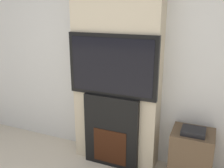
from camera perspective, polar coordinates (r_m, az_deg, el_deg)
name	(u,v)px	position (r m, az deg, el deg)	size (l,w,h in m)	color
wall_back	(122,53)	(3.04, 2.29, 7.11)	(6.00, 0.06, 2.70)	silver
chimney_breast	(117,55)	(2.89, 1.09, 6.57)	(1.03, 0.28, 2.70)	beige
fireplace	(112,131)	(3.06, -0.01, -10.72)	(0.67, 0.15, 0.90)	black
television	(112,66)	(2.78, -0.03, 4.18)	(1.05, 0.07, 0.71)	black
media_stand	(191,156)	(3.00, 17.61, -15.34)	(0.45, 0.38, 0.65)	brown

